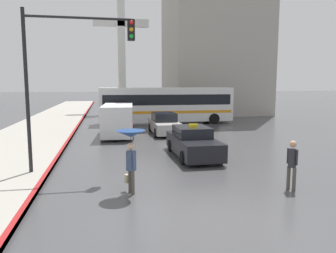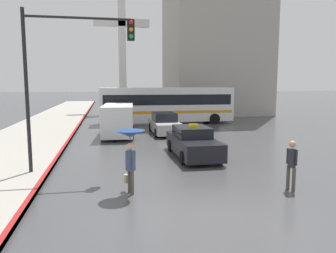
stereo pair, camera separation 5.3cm
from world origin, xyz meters
name	(u,v)px [view 2 (the right image)]	position (x,y,z in m)	size (l,w,h in m)	color
ground_plane	(208,217)	(0.00, 0.00, 0.00)	(300.00, 300.00, 0.00)	#424244
taxi	(193,143)	(1.53, 7.39, 0.69)	(1.91, 4.77, 1.63)	black
sedan_red	(165,124)	(1.49, 15.10, 0.68)	(1.91, 4.74, 1.51)	#B7B2AD
ambulance_van	(118,119)	(-1.87, 14.49, 1.20)	(2.41, 5.21, 2.16)	white
city_bus	(166,104)	(2.71, 21.07, 1.81)	(11.92, 2.69, 3.25)	silver
pedestrian_with_umbrella	(130,145)	(-1.91, 2.34, 1.62)	(0.97, 0.97, 2.10)	#4C473D
pedestrian_man	(292,162)	(3.46, 1.71, 0.98)	(0.35, 0.41, 1.70)	#4C473D
traffic_light	(68,61)	(-4.03, 5.14, 4.43)	(4.19, 0.38, 6.38)	black
monument_cross	(122,42)	(-0.57, 33.50, 8.67)	(6.73, 0.90, 15.29)	white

